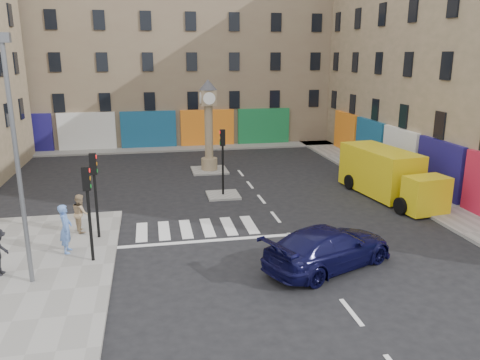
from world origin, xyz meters
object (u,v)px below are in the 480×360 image
object	(u,v)px
traffic_light_island	(223,152)
lamp_post	(16,151)
yellow_van	(387,175)
pedestrian_tan	(81,213)
pedestrian_blue	(66,229)
clock_pillar	(209,120)
navy_sedan	(329,247)
traffic_light_left_near	(88,199)
traffic_light_left_far	(95,182)

from	to	relation	value
traffic_light_island	lamp_post	world-z (taller)	lamp_post
yellow_van	pedestrian_tan	bearing A→B (deg)	-178.11
lamp_post	yellow_van	size ratio (longest dim) A/B	1.12
lamp_post	pedestrian_blue	xyz separation A→B (m)	(0.83, 2.40, -3.65)
lamp_post	clock_pillar	world-z (taller)	lamp_post
navy_sedan	clock_pillar	bearing A→B (deg)	-15.25
navy_sedan	yellow_van	distance (m)	10.25
yellow_van	pedestrian_blue	size ratio (longest dim) A/B	3.75
traffic_light_left_near	traffic_light_island	bearing A→B (deg)	51.07
traffic_light_island	pedestrian_tan	size ratio (longest dim) A/B	2.16
pedestrian_blue	traffic_light_island	bearing A→B (deg)	-45.92
pedestrian_blue	traffic_light_left_far	bearing A→B (deg)	-36.13
traffic_light_left_near	traffic_light_island	distance (m)	10.03
traffic_light_left_near	pedestrian_tan	bearing A→B (deg)	103.86
traffic_light_left_far	pedestrian_tan	xyz separation A→B (m)	(-0.81, 0.86, -1.61)
clock_pillar	yellow_van	world-z (taller)	clock_pillar
traffic_light_left_far	navy_sedan	xyz separation A→B (m)	(8.78, -4.38, -1.83)
traffic_light_left_near	traffic_light_island	xyz separation A→B (m)	(6.30, 7.80, -0.03)
traffic_light_left_far	lamp_post	world-z (taller)	lamp_post
traffic_light_left_near	traffic_light_left_far	distance (m)	2.40
traffic_light_left_far	yellow_van	size ratio (longest dim) A/B	0.50
navy_sedan	pedestrian_blue	world-z (taller)	pedestrian_blue
traffic_light_left_far	lamp_post	distance (m)	4.77
lamp_post	clock_pillar	xyz separation A→B (m)	(8.20, 15.20, -1.24)
traffic_light_left_near	lamp_post	bearing A→B (deg)	-143.62
traffic_light_left_far	pedestrian_blue	distance (m)	2.30
traffic_light_left_far	yellow_van	world-z (taller)	traffic_light_left_far
traffic_light_left_near	yellow_van	world-z (taller)	traffic_light_left_near
lamp_post	yellow_van	distance (m)	19.02
traffic_light_island	clock_pillar	bearing A→B (deg)	90.00
traffic_light_left_far	clock_pillar	bearing A→B (deg)	61.06
traffic_light_left_near	yellow_van	size ratio (longest dim) A/B	0.50
clock_pillar	pedestrian_tan	distance (m)	12.96
traffic_light_left_near	traffic_light_left_far	size ratio (longest dim) A/B	1.00
traffic_light_left_near	traffic_light_left_far	xyz separation A→B (m)	(0.00, 2.40, 0.00)
traffic_light_island	pedestrian_tan	bearing A→B (deg)	-147.44
lamp_post	clock_pillar	size ratio (longest dim) A/B	1.36
navy_sedan	pedestrian_tan	xyz separation A→B (m)	(-9.59, 5.24, 0.22)
traffic_light_island	navy_sedan	size ratio (longest dim) A/B	0.68
navy_sedan	yellow_van	size ratio (longest dim) A/B	0.73
traffic_light_left_near	clock_pillar	bearing A→B (deg)	65.45
traffic_light_left_near	traffic_light_left_far	world-z (taller)	same
traffic_light_left_far	pedestrian_tan	distance (m)	2.00
clock_pillar	pedestrian_tan	bearing A→B (deg)	-124.00
traffic_light_left_near	traffic_light_island	size ratio (longest dim) A/B	1.00
traffic_light_left_far	yellow_van	xyz separation A→B (m)	(15.31, 3.51, -1.32)
traffic_light_left_far	navy_sedan	bearing A→B (deg)	-26.49
clock_pillar	traffic_light_island	bearing A→B (deg)	-90.00
yellow_van	traffic_light_left_far	bearing A→B (deg)	-174.53
traffic_light_left_near	lamp_post	xyz separation A→B (m)	(-1.90, -1.40, 2.17)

